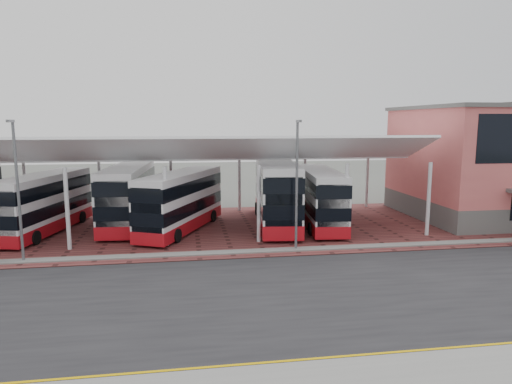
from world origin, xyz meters
TOP-DOWN VIEW (x-y plane):
  - ground at (0.00, 0.00)m, footprint 140.00×140.00m
  - road at (0.00, -1.00)m, footprint 120.00×14.00m
  - forecourt at (2.00, 13.00)m, footprint 72.00×16.00m
  - north_kerb at (0.00, 6.20)m, footprint 120.00×0.80m
  - yellow_line_near at (0.00, -7.00)m, footprint 120.00×0.12m
  - yellow_line_far at (0.00, -6.70)m, footprint 120.00×0.12m
  - canopy at (-6.00, 13.94)m, footprint 37.00×11.63m
  - lamp_west at (-14.00, 6.27)m, footprint 0.16×0.90m
  - lamp_east at (2.00, 6.27)m, footprint 0.16×0.90m
  - bus_1 at (-14.80, 13.37)m, footprint 4.66×10.48m
  - bus_2 at (-9.09, 14.97)m, footprint 3.32×11.24m
  - bus_3 at (-5.09, 12.54)m, footprint 6.43×10.46m
  - bus_4 at (2.16, 13.46)m, footprint 4.04×12.08m
  - bus_5 at (5.40, 12.74)m, footprint 3.50×10.57m

SIDE VIEW (x-z plane):
  - ground at x=0.00m, z-range 0.00..0.00m
  - road at x=0.00m, z-range 0.00..0.02m
  - yellow_line_near at x=0.00m, z-range 0.02..0.03m
  - yellow_line_far at x=0.00m, z-range 0.02..0.03m
  - forecourt at x=2.00m, z-range 0.00..0.06m
  - north_kerb at x=0.00m, z-range 0.00..0.14m
  - bus_1 at x=-14.80m, z-range 0.05..4.26m
  - bus_5 at x=5.40m, z-range 0.05..4.32m
  - bus_3 at x=-5.09m, z-range 0.05..4.33m
  - bus_2 at x=-9.09m, z-range 0.05..4.62m
  - bus_4 at x=2.16m, z-range 0.04..4.93m
  - lamp_west at x=-14.00m, z-range 0.32..8.40m
  - lamp_east at x=2.00m, z-range 0.32..8.40m
  - canopy at x=-6.00m, z-range 2.26..9.33m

